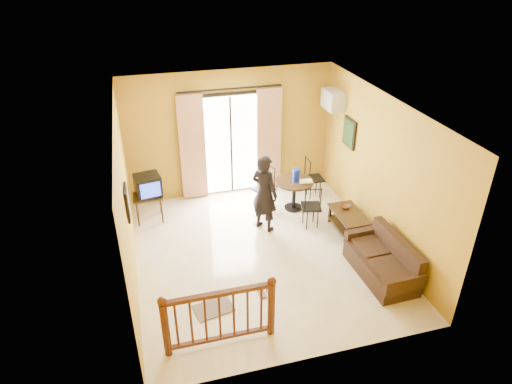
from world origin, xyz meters
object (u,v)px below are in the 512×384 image
object	(u,v)px
coffee_table	(349,219)
dining_table	(294,187)
standing_person	(264,193)
sofa	(384,262)
television	(148,186)

from	to	relation	value
coffee_table	dining_table	bearing A→B (deg)	123.35
standing_person	coffee_table	bearing A→B (deg)	-147.73
coffee_table	sofa	world-z (taller)	sofa
television	sofa	distance (m)	4.72
dining_table	sofa	xyz separation A→B (m)	(0.74, -2.51, -0.25)
television	sofa	xyz separation A→B (m)	(3.72, -2.87, -0.52)
television	coffee_table	distance (m)	4.04
dining_table	television	bearing A→B (deg)	173.20
sofa	standing_person	bearing A→B (deg)	127.01
television	standing_person	world-z (taller)	standing_person
dining_table	standing_person	distance (m)	1.03
dining_table	coffee_table	world-z (taller)	dining_table
television	coffee_table	xyz separation A→B (m)	(3.72, -1.48, -0.51)
sofa	standing_person	world-z (taller)	standing_person
dining_table	standing_person	size ratio (longest dim) A/B	0.50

